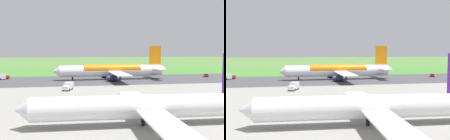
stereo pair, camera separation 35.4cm
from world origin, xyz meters
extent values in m
plane|color=#547F3D|center=(0.00, 0.00, 0.00)|extent=(800.00, 800.00, 0.00)
cube|color=#47474C|center=(0.00, 0.00, 0.03)|extent=(600.00, 40.39, 0.06)
cube|color=gray|center=(0.00, 69.69, 0.03)|extent=(440.00, 110.00, 0.05)
cube|color=#478534|center=(0.00, -43.03, 0.02)|extent=(600.00, 80.00, 0.04)
cylinder|color=white|center=(1.73, 0.00, 4.20)|extent=(48.08, 5.99, 5.20)
cone|color=white|center=(27.22, 0.42, 4.20)|extent=(3.08, 4.99, 4.94)
cone|color=white|center=(-23.47, -0.42, 4.80)|extent=(3.57, 4.48, 4.42)
cube|color=orange|center=(-19.39, -0.35, 11.30)|extent=(5.61, 0.59, 9.00)
cube|color=white|center=(-19.48, 5.15, 5.00)|extent=(4.15, 9.06, 0.36)
cube|color=white|center=(-19.30, -5.85, 5.00)|extent=(4.15, 9.06, 0.36)
cube|color=white|center=(0.54, 10.98, 3.80)|extent=(6.36, 22.10, 0.35)
cube|color=white|center=(0.91, -11.01, 3.80)|extent=(6.36, 22.10, 0.35)
cylinder|color=#23284C|center=(3.10, 7.52, 1.32)|extent=(4.55, 2.87, 2.80)
cylinder|color=#23284C|center=(3.35, -7.47, 1.32)|extent=(4.55, 2.87, 2.80)
cylinder|color=black|center=(19.96, 0.30, 1.71)|extent=(0.70, 0.70, 3.42)
cylinder|color=black|center=(-1.34, 3.95, 1.71)|extent=(0.70, 0.70, 3.42)
cylinder|color=black|center=(-1.21, -4.05, 1.71)|extent=(0.70, 0.70, 3.42)
cylinder|color=orange|center=(1.73, 0.00, 4.72)|extent=(26.48, 5.66, 5.23)
cylinder|color=white|center=(8.74, 73.57, 3.47)|extent=(39.86, 5.92, 4.30)
cone|color=white|center=(29.82, 72.71, 3.47)|extent=(2.65, 4.18, 4.09)
cube|color=white|center=(8.29, 82.70, 3.14)|extent=(5.70, 18.39, 0.29)
cube|color=white|center=(7.55, 64.52, 3.14)|extent=(5.70, 18.39, 0.29)
cylinder|color=black|center=(8.74, 73.57, 0.66)|extent=(0.66, 0.66, 1.32)
cube|color=#B21914|center=(50.65, -9.65, 1.10)|extent=(3.10, 3.10, 1.30)
cube|color=silver|center=(52.81, -7.87, 1.55)|extent=(4.40, 4.19, 2.20)
cylinder|color=black|center=(51.28, -10.42, 0.45)|extent=(0.89, 0.80, 0.90)
cylinder|color=black|center=(50.01, -8.87, 0.45)|extent=(0.89, 0.80, 0.90)
cylinder|color=black|center=(52.64, -6.71, 0.45)|extent=(0.89, 0.80, 0.90)
cube|color=silver|center=(22.69, 31.12, 1.10)|extent=(2.80, 2.80, 1.30)
cube|color=silver|center=(21.76, 28.47, 1.55)|extent=(3.42, 4.35, 2.20)
cylinder|color=black|center=(21.74, 31.45, 0.45)|extent=(0.58, 0.95, 0.90)
cylinder|color=black|center=(23.63, 30.79, 0.45)|extent=(0.58, 0.95, 0.90)
cylinder|color=black|center=(20.62, 28.24, 0.45)|extent=(0.58, 0.95, 0.90)
cylinder|color=black|center=(22.51, 27.58, 0.45)|extent=(0.58, 0.95, 0.90)
cube|color=#B21914|center=(-48.05, -3.56, 0.70)|extent=(3.32, 4.57, 0.75)
cube|color=#2D333D|center=(-48.13, -3.75, 1.35)|extent=(2.43, 2.69, 0.55)
cylinder|color=black|center=(-48.28, -1.94, 0.32)|extent=(0.46, 0.67, 0.64)
cylinder|color=black|center=(-46.71, -2.61, 0.32)|extent=(0.46, 0.67, 0.64)
cylinder|color=black|center=(-49.38, -4.51, 0.32)|extent=(0.46, 0.67, 0.64)
cylinder|color=black|center=(-47.82, -5.19, 0.32)|extent=(0.46, 0.67, 0.64)
cylinder|color=slate|center=(22.07, -45.46, 1.19)|extent=(0.10, 0.10, 2.38)
cube|color=red|center=(22.07, -45.48, 2.68)|extent=(0.60, 0.04, 0.60)
cone|color=orange|center=(28.78, -41.71, 0.28)|extent=(0.40, 0.40, 0.55)
camera|label=1|loc=(22.01, 117.38, 13.56)|focal=41.12mm
camera|label=2|loc=(21.66, 117.44, 13.56)|focal=41.12mm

